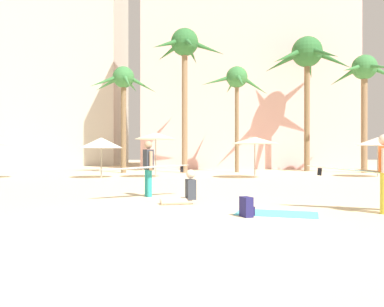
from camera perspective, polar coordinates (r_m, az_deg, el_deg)
ground at (r=7.10m, az=-5.13°, el=-10.80°), size 120.00×120.00×0.00m
hotel_pink at (r=36.28m, az=7.36°, el=11.80°), size 17.28×9.67×17.28m
hotel_tower_gray at (r=47.23m, az=-17.89°, el=16.87°), size 12.31×10.25×29.79m
palm_tree_far_left at (r=26.79m, az=6.50°, el=10.13°), size 4.74×4.79×7.08m
palm_tree_left at (r=26.29m, az=-9.95°, el=9.60°), size 4.36×4.49×6.93m
palm_tree_center at (r=28.37m, az=23.76°, el=10.12°), size 4.44×4.64×7.70m
palm_tree_right at (r=29.70m, az=16.37°, el=13.07°), size 6.26×6.26×9.54m
palm_tree_far_right at (r=26.42m, az=-1.06°, el=14.52°), size 4.87×5.25×9.42m
cafe_umbrella_0 at (r=23.57m, az=25.36°, el=1.61°), size 2.36×2.36×2.15m
cafe_umbrella_1 at (r=20.94m, az=-5.31°, el=2.58°), size 2.21×2.21×2.40m
cafe_umbrella_2 at (r=20.71m, az=9.11°, el=1.90°), size 2.53×2.53×2.14m
cafe_umbrella_4 at (r=20.98m, az=-13.06°, el=1.52°), size 2.24×2.24×2.11m
beach_towel at (r=8.89m, az=12.22°, el=-8.51°), size 1.96×1.47×0.01m
backpack at (r=8.35m, az=7.96°, el=-7.73°), size 0.31×0.34×0.42m
person_mid_left at (r=9.75m, az=25.79°, el=-2.27°), size 3.04×1.42×1.75m
person_near_left at (r=10.28m, az=-1.07°, el=-5.60°), size 0.96×0.55×0.90m
person_far_left at (r=11.86m, az=-6.42°, el=-1.90°), size 2.71×1.75×1.69m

